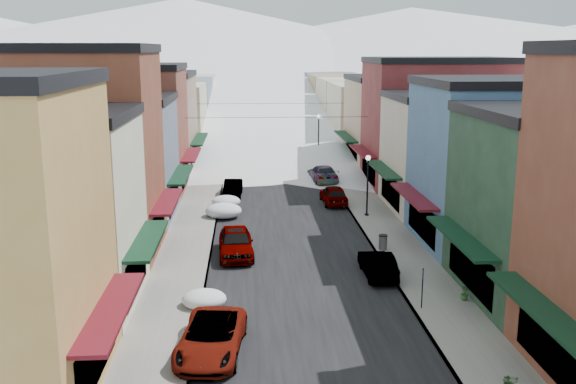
{
  "coord_description": "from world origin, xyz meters",
  "views": [
    {
      "loc": [
        -2.72,
        -17.52,
        12.2
      ],
      "look_at": [
        0.0,
        25.05,
        2.66
      ],
      "focal_mm": 40.0,
      "sensor_mm": 36.0,
      "label": 1
    }
  ],
  "objects": [
    {
      "name": "road",
      "position": [
        0.0,
        60.0,
        0.01
      ],
      "size": [
        10.0,
        160.0,
        0.01
      ],
      "primitive_type": "cube",
      "color": "black",
      "rests_on": "ground"
    },
    {
      "name": "sidewalk_left",
      "position": [
        -6.6,
        60.0,
        0.07
      ],
      "size": [
        3.2,
        160.0,
        0.15
      ],
      "primitive_type": "cube",
      "color": "gray",
      "rests_on": "ground"
    },
    {
      "name": "sidewalk_right",
      "position": [
        6.6,
        60.0,
        0.07
      ],
      "size": [
        3.2,
        160.0,
        0.15
      ],
      "primitive_type": "cube",
      "color": "gray",
      "rests_on": "ground"
    },
    {
      "name": "curb_left",
      "position": [
        -5.05,
        60.0,
        0.07
      ],
      "size": [
        0.1,
        160.0,
        0.15
      ],
      "primitive_type": "cube",
      "color": "slate",
      "rests_on": "ground"
    },
    {
      "name": "curb_right",
      "position": [
        5.05,
        60.0,
        0.07
      ],
      "size": [
        0.1,
        160.0,
        0.15
      ],
      "primitive_type": "cube",
      "color": "slate",
      "rests_on": "ground"
    },
    {
      "name": "bldg_l_cream",
      "position": [
        -13.19,
        12.5,
        4.76
      ],
      "size": [
        11.3,
        8.2,
        9.5
      ],
      "color": "beige",
      "rests_on": "ground"
    },
    {
      "name": "bldg_l_brick_near",
      "position": [
        -13.69,
        20.5,
        6.26
      ],
      "size": [
        12.3,
        8.2,
        12.5
      ],
      "color": "brown",
      "rests_on": "ground"
    },
    {
      "name": "bldg_l_grayblue",
      "position": [
        -13.19,
        29.0,
        4.51
      ],
      "size": [
        11.3,
        9.2,
        9.0
      ],
      "color": "slate",
      "rests_on": "ground"
    },
    {
      "name": "bldg_l_brick_far",
      "position": [
        -14.19,
        38.0,
        5.51
      ],
      "size": [
        13.3,
        9.2,
        11.0
      ],
      "color": "brown",
      "rests_on": "ground"
    },
    {
      "name": "bldg_l_tan",
      "position": [
        -13.19,
        48.0,
        5.01
      ],
      "size": [
        11.3,
        11.2,
        10.0
      ],
      "color": "#8E735D",
      "rests_on": "ground"
    },
    {
      "name": "bldg_r_green",
      "position": [
        13.19,
        12.0,
        4.76
      ],
      "size": [
        11.3,
        9.2,
        9.5
      ],
      "color": "#1D3C27",
      "rests_on": "ground"
    },
    {
      "name": "bldg_r_blue",
      "position": [
        13.19,
        21.0,
        5.26
      ],
      "size": [
        11.3,
        9.2,
        10.5
      ],
      "color": "#3F6890",
      "rests_on": "ground"
    },
    {
      "name": "bldg_r_cream",
      "position": [
        13.69,
        30.0,
        4.51
      ],
      "size": [
        12.3,
        9.2,
        9.0
      ],
      "color": "beige",
      "rests_on": "ground"
    },
    {
      "name": "bldg_r_brick_far",
      "position": [
        14.19,
        39.0,
        5.76
      ],
      "size": [
        13.3,
        9.2,
        11.5
      ],
      "color": "maroon",
      "rests_on": "ground"
    },
    {
      "name": "bldg_r_tan",
      "position": [
        13.19,
        49.0,
        4.76
      ],
      "size": [
        11.3,
        11.2,
        9.5
      ],
      "color": "tan",
      "rests_on": "ground"
    },
    {
      "name": "distant_blocks",
      "position": [
        0.0,
        83.0,
        4.0
      ],
      "size": [
        34.0,
        55.0,
        8.0
      ],
      "color": "gray",
      "rests_on": "ground"
    },
    {
      "name": "mountain_ridge",
      "position": [
        -19.47,
        277.18,
        14.36
      ],
      "size": [
        670.0,
        340.0,
        34.0
      ],
      "color": "silver",
      "rests_on": "ground"
    },
    {
      "name": "overhead_cables",
      "position": [
        0.0,
        47.5,
        6.2
      ],
      "size": [
        16.4,
        15.04,
        0.04
      ],
      "color": "black",
      "rests_on": "ground"
    },
    {
      "name": "car_white_suv",
      "position": [
        -4.3,
        6.78,
        0.74
      ],
      "size": [
        3.04,
        5.58,
        1.49
      ],
      "primitive_type": "imported",
      "rotation": [
        0.0,
        0.0,
        -0.11
      ],
      "color": "silver",
      "rests_on": "ground"
    },
    {
      "name": "car_silver_sedan",
      "position": [
        -3.5,
        19.51,
        0.86
      ],
      "size": [
        2.28,
        5.15,
        1.72
      ],
      "primitive_type": "imported",
      "rotation": [
        0.0,
        0.0,
        0.05
      ],
      "color": "gray",
      "rests_on": "ground"
    },
    {
      "name": "car_dark_hatch",
      "position": [
        -4.0,
        35.55,
        0.69
      ],
      "size": [
        1.65,
        4.25,
        1.38
      ],
      "primitive_type": "imported",
      "rotation": [
        0.0,
        0.0,
        -0.05
      ],
      "color": "black",
      "rests_on": "ground"
    },
    {
      "name": "car_silver_wagon",
      "position": [
        -4.16,
        50.07,
        0.75
      ],
      "size": [
        2.26,
        5.26,
        1.51
      ],
      "primitive_type": "imported",
      "rotation": [
        0.0,
        0.0,
        0.03
      ],
      "color": "#9B9DA2",
      "rests_on": "ground"
    },
    {
      "name": "car_green_sedan",
      "position": [
        4.3,
        15.43,
        0.7
      ],
      "size": [
        1.53,
        4.29,
        1.41
      ],
      "primitive_type": "imported",
      "rotation": [
        0.0,
        0.0,
        3.15
      ],
      "color": "black",
      "rests_on": "ground"
    },
    {
      "name": "car_gray_suv",
      "position": [
        4.15,
        32.35,
        0.77
      ],
      "size": [
        1.98,
        4.6,
        1.55
      ],
      "primitive_type": "imported",
      "rotation": [
        0.0,
        0.0,
        3.18
      ],
      "color": "gray",
      "rests_on": "ground"
    },
    {
      "name": "car_black_sedan",
      "position": [
        4.3,
        41.12,
        0.79
      ],
      "size": [
        2.65,
        5.61,
        1.58
      ],
      "primitive_type": "imported",
      "rotation": [
        0.0,
        0.0,
        3.22
      ],
      "color": "black",
      "rests_on": "ground"
    },
    {
      "name": "car_lane_silver",
      "position": [
        -2.02,
        49.78,
        0.72
      ],
      "size": [
        2.13,
        4.38,
        1.44
      ],
      "primitive_type": "imported",
      "rotation": [
        0.0,
        0.0,
        0.1
      ],
      "color": "gray",
      "rests_on": "ground"
    },
    {
      "name": "car_lane_white",
      "position": [
        1.7,
        60.36,
        0.79
      ],
      "size": [
        2.7,
        5.72,
        1.58
      ],
      "primitive_type": "imported",
      "rotation": [
        0.0,
        0.0,
        3.16
      ],
      "color": "white",
      "rests_on": "ground"
    },
    {
      "name": "parking_sign",
      "position": [
        5.44,
        10.59,
        1.32
      ],
      "size": [
        0.09,
        0.27,
        1.99
      ],
      "color": "black",
      "rests_on": "sidewalk_right"
    },
    {
      "name": "trash_can",
      "position": [
        5.5,
        19.72,
        0.62
      ],
      "size": [
        0.55,
        0.55,
        0.93
      ],
      "color": "#5A5D60",
      "rests_on": "sidewalk_right"
    },
    {
      "name": "streetlamp_near",
      "position": [
        6.04,
        28.02,
        2.99
      ],
      "size": [
        0.37,
        0.37,
        4.5
      ],
      "color": "black",
      "rests_on": "sidewalk_right"
    },
    {
      "name": "streetlamp_far",
      "position": [
        5.2,
        53.04,
        3.28
      ],
      "size": [
        0.41,
        0.41,
        4.96
      ],
      "color": "black",
      "rests_on": "sidewalk_right"
    },
    {
      "name": "planter_near",
      "position": [
        6.59,
        2.95,
        0.47
      ],
      "size": [
        0.62,
        0.55,
        0.64
      ],
      "primitive_type": "imported",
      "rotation": [
        0.0,
        0.0,
        -0.09
      ],
      "color": "#2F5727",
      "rests_on": "sidewalk_right"
    },
    {
      "name": "planter_far",
      "position": [
        7.8,
        11.44,
        0.49
      ],
      "size": [
        0.52,
        0.52,
        0.69
      ],
      "primitive_type": "imported",
      "rotation": [
        0.0,
        0.0,
        0.49
      ],
      "color": "#36612C",
      "rests_on": "sidewalk_right"
    },
    {
      "name": "snow_pile_near",
      "position": [
        -4.88,
        11.69,
        0.44
      ],
      "size": [
        2.15,
        2.52,
        0.91
      ],
      "color": "white",
      "rests_on": "ground"
    },
    {
      "name": "snow_pile_mid",
      "position": [
        -4.53,
        28.52,
        0.54
      ],
      "size": [
        2.68,
        2.85,
        1.13
      ],
      "color": "white",
      "rests_on": "ground"
    },
    {
      "name": "snow_pile_far",
      "position": [
        -4.45,
        31.77,
        0.46
      ],
      "size": [
        2.28,
        2.61,
        0.97
      ],
      "color": "white",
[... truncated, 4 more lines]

